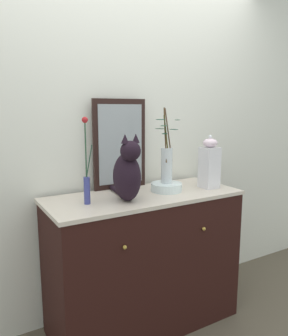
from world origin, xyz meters
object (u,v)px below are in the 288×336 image
cat_sitting (127,173)px  vase_glass_clear (167,162)px  vase_slim_green (87,177)px  bowl_porcelain (166,187)px  mirror_leaning (120,144)px  jar_lidded_porcelain (209,164)px  sideboard (144,260)px

cat_sitting → vase_glass_clear: size_ratio=0.88×
vase_slim_green → bowl_porcelain: 0.61m
mirror_leaning → bowl_porcelain: bearing=-47.0°
jar_lidded_porcelain → vase_glass_clear: bearing=167.9°
vase_slim_green → sideboard: bearing=3.3°
sideboard → cat_sitting: cat_sitting is taller
mirror_leaning → cat_sitting: size_ratio=1.39×
cat_sitting → vase_glass_clear: vase_glass_clear is taller
vase_slim_green → jar_lidded_porcelain: vase_slim_green is taller
mirror_leaning → vase_slim_green: mirror_leaning is taller
sideboard → cat_sitting: size_ratio=2.89×
jar_lidded_porcelain → vase_slim_green: bearing=177.0°
vase_glass_clear → mirror_leaning: bearing=132.5°
sideboard → cat_sitting: (-0.17, -0.08, 0.65)m
mirror_leaning → vase_glass_clear: mirror_leaning is taller
cat_sitting → vase_slim_green: size_ratio=0.88×
bowl_porcelain → jar_lidded_porcelain: 0.36m
vase_slim_green → jar_lidded_porcelain: bearing=-3.0°
sideboard → vase_slim_green: vase_slim_green is taller
mirror_leaning → vase_glass_clear: 0.36m
cat_sitting → vase_slim_green: bearing=166.3°
mirror_leaning → jar_lidded_porcelain: bearing=-30.0°
mirror_leaning → jar_lidded_porcelain: size_ratio=1.66×
cat_sitting → bowl_porcelain: bearing=13.4°
mirror_leaning → cat_sitting: bearing=-109.4°
bowl_porcelain → jar_lidded_porcelain: bearing=-12.5°
bowl_porcelain → vase_glass_clear: 0.18m
cat_sitting → vase_glass_clear: (0.35, 0.08, 0.03)m
vase_glass_clear → bowl_porcelain: bearing=49.6°
mirror_leaning → sideboard: bearing=-78.4°
vase_glass_clear → sideboard: bearing=179.5°
jar_lidded_porcelain → sideboard: bearing=171.9°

